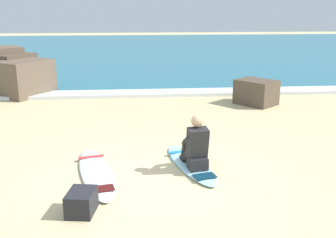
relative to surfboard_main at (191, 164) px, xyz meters
name	(u,v)px	position (x,y,z in m)	size (l,w,h in m)	color
ground_plane	(159,180)	(-0.61, -0.56, -0.04)	(80.00, 80.00, 0.00)	beige
sea	(139,50)	(-0.61, 19.78, 0.01)	(80.00, 28.00, 0.10)	teal
breaking_foam	(146,93)	(-0.61, 6.08, 0.02)	(80.00, 0.90, 0.11)	white
surfboard_main	(191,164)	(0.00, 0.00, 0.00)	(0.97, 2.09, 0.08)	#9ED1E5
surfer_seated	(196,147)	(0.05, -0.20, 0.40)	(0.44, 0.74, 0.95)	#232326
surfboard_spare_near	(96,172)	(-1.68, -0.22, 0.00)	(1.02, 2.41, 0.08)	silver
rock_outcrop_distant	(9,72)	(-5.22, 7.16, 0.61)	(3.12, 3.11, 1.46)	brown
shoreline_rock	(256,92)	(2.59, 4.52, 0.33)	(1.08, 0.84, 0.72)	brown
beach_bag	(82,202)	(-1.76, -1.54, 0.12)	(0.36, 0.48, 0.32)	#232328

